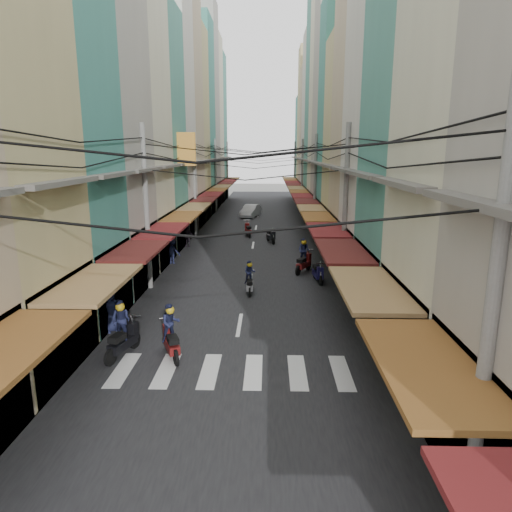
% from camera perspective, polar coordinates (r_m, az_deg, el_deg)
% --- Properties ---
extents(ground, '(160.00, 160.00, 0.00)m').
position_cam_1_polar(ground, '(20.55, -1.72, -6.57)').
color(ground, slate).
rests_on(ground, ground).
extents(road, '(10.00, 80.00, 0.02)m').
position_cam_1_polar(road, '(39.94, -0.08, 3.09)').
color(road, black).
rests_on(road, ground).
extents(sidewalk_left, '(3.00, 80.00, 0.06)m').
position_cam_1_polar(sidewalk_left, '(40.65, -9.29, 3.13)').
color(sidewalk_left, gray).
rests_on(sidewalk_left, ground).
extents(sidewalk_right, '(3.00, 80.00, 0.06)m').
position_cam_1_polar(sidewalk_right, '(40.28, 9.22, 3.04)').
color(sidewalk_right, gray).
rests_on(sidewalk_right, ground).
extents(crosswalk, '(7.55, 2.40, 0.01)m').
position_cam_1_polar(crosswalk, '(15.03, -3.07, -14.16)').
color(crosswalk, silver).
rests_on(crosswalk, ground).
extents(building_row_left, '(7.80, 67.67, 23.70)m').
position_cam_1_polar(building_row_left, '(37.13, -13.14, 17.15)').
color(building_row_left, beige).
rests_on(building_row_left, ground).
extents(building_row_right, '(7.80, 68.98, 22.59)m').
position_cam_1_polar(building_row_right, '(36.49, 12.82, 16.67)').
color(building_row_right, teal).
rests_on(building_row_right, ground).
extents(utility_poles, '(10.20, 66.13, 8.20)m').
position_cam_1_polar(utility_poles, '(34.36, -0.33, 12.51)').
color(utility_poles, gray).
rests_on(utility_poles, ground).
extents(white_car, '(4.93, 2.85, 1.64)m').
position_cam_1_polar(white_car, '(48.73, -0.68, 4.88)').
color(white_car, '#B8B8BC').
rests_on(white_car, ground).
extents(bicycle, '(1.58, 0.98, 1.02)m').
position_cam_1_polar(bicycle, '(22.69, 17.84, -5.31)').
color(bicycle, black).
rests_on(bicycle, ground).
extents(moving_scooters, '(8.07, 24.65, 2.00)m').
position_cam_1_polar(moving_scooters, '(23.34, -1.54, -2.71)').
color(moving_scooters, black).
rests_on(moving_scooters, ground).
extents(parked_scooters, '(13.08, 14.15, 0.95)m').
position_cam_1_polar(parked_scooters, '(16.60, 10.56, -10.00)').
color(parked_scooters, black).
rests_on(parked_scooters, ground).
extents(pedestrians, '(12.04, 21.54, 2.20)m').
position_cam_1_polar(pedestrians, '(24.62, -10.08, -1.00)').
color(pedestrians, '#28202A').
rests_on(pedestrians, ground).
extents(market_umbrella, '(2.16, 2.16, 2.27)m').
position_cam_1_polar(market_umbrella, '(19.07, 19.26, -2.57)').
color(market_umbrella, '#B2B2B7').
rests_on(market_umbrella, ground).
extents(traffic_sign, '(0.10, 0.58, 2.64)m').
position_cam_1_polar(traffic_sign, '(17.06, 15.25, -4.47)').
color(traffic_sign, gray).
rests_on(traffic_sign, ground).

